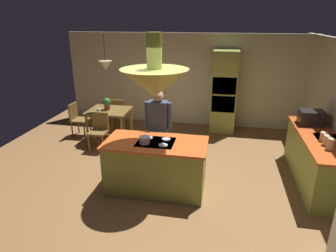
% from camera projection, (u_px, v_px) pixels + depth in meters
% --- Properties ---
extents(ground, '(8.16, 8.16, 0.00)m').
position_uv_depth(ground, '(159.00, 182.00, 5.51)').
color(ground, olive).
extents(wall_back, '(6.80, 0.10, 2.55)m').
position_uv_depth(wall_back, '(185.00, 80.00, 8.24)').
color(wall_back, beige).
rests_on(wall_back, ground).
extents(kitchen_island, '(1.77, 0.90, 0.94)m').
position_uv_depth(kitchen_island, '(156.00, 166.00, 5.16)').
color(kitchen_island, '#939E42').
rests_on(kitchen_island, ground).
extents(counter_run_right, '(0.73, 2.26, 0.92)m').
position_uv_depth(counter_run_right, '(316.00, 159.00, 5.39)').
color(counter_run_right, '#939E42').
rests_on(counter_run_right, ground).
extents(oven_tower, '(0.66, 0.62, 2.15)m').
position_uv_depth(oven_tower, '(224.00, 92.00, 7.74)').
color(oven_tower, '#939E42').
rests_on(oven_tower, ground).
extents(dining_table, '(1.01, 0.86, 0.76)m').
position_uv_depth(dining_table, '(109.00, 114.00, 7.33)').
color(dining_table, brown).
rests_on(dining_table, ground).
extents(person_at_island, '(0.53, 0.22, 1.65)m').
position_uv_depth(person_at_island, '(158.00, 126.00, 5.68)').
color(person_at_island, tan).
rests_on(person_at_island, ground).
extents(range_hood, '(1.10, 1.10, 1.00)m').
position_uv_depth(range_hood, '(155.00, 81.00, 4.64)').
color(range_hood, '#939E42').
extents(pendant_light_over_table, '(0.32, 0.32, 0.82)m').
position_uv_depth(pendant_light_over_table, '(106.00, 65.00, 6.91)').
color(pendant_light_over_table, beige).
extents(chair_facing_island, '(0.40, 0.40, 0.87)m').
position_uv_depth(chair_facing_island, '(99.00, 128.00, 6.78)').
color(chair_facing_island, brown).
rests_on(chair_facing_island, ground).
extents(chair_by_back_wall, '(0.40, 0.40, 0.87)m').
position_uv_depth(chair_by_back_wall, '(119.00, 112.00, 7.98)').
color(chair_by_back_wall, brown).
rests_on(chair_by_back_wall, ground).
extents(chair_at_corner, '(0.40, 0.40, 0.87)m').
position_uv_depth(chair_at_corner, '(77.00, 117.00, 7.54)').
color(chair_at_corner, brown).
rests_on(chair_at_corner, ground).
extents(potted_plant_on_table, '(0.20, 0.20, 0.30)m').
position_uv_depth(potted_plant_on_table, '(107.00, 103.00, 7.25)').
color(potted_plant_on_table, '#99382D').
rests_on(potted_plant_on_table, dining_table).
extents(cup_on_table, '(0.07, 0.07, 0.09)m').
position_uv_depth(cup_on_table, '(98.00, 110.00, 7.11)').
color(cup_on_table, white).
rests_on(cup_on_table, dining_table).
extents(canister_flour, '(0.12, 0.12, 0.19)m').
position_uv_depth(canister_flour, '(331.00, 144.00, 4.69)').
color(canister_flour, '#E0B78C').
rests_on(canister_flour, counter_run_right).
extents(canister_sugar, '(0.13, 0.13, 0.17)m').
position_uv_depth(canister_sugar, '(327.00, 140.00, 4.86)').
color(canister_sugar, '#E0B78C').
rests_on(canister_sugar, counter_run_right).
extents(canister_tea, '(0.12, 0.12, 0.16)m').
position_uv_depth(canister_tea, '(324.00, 137.00, 5.02)').
color(canister_tea, '#E0B78C').
rests_on(canister_tea, counter_run_right).
extents(microwave_on_counter, '(0.46, 0.36, 0.28)m').
position_uv_depth(microwave_on_counter, '(311.00, 117.00, 5.80)').
color(microwave_on_counter, '#232326').
rests_on(microwave_on_counter, counter_run_right).
extents(cooking_pot_on_cooktop, '(0.18, 0.18, 0.12)m').
position_uv_depth(cooking_pot_on_cooktop, '(144.00, 140.00, 4.88)').
color(cooking_pot_on_cooktop, '#B2B2B7').
rests_on(cooking_pot_on_cooktop, kitchen_island).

